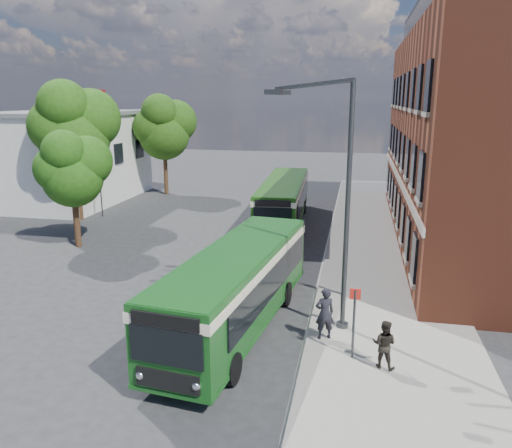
# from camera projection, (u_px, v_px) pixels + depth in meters

# --- Properties ---
(ground) EXTENTS (120.00, 120.00, 0.00)m
(ground) POSITION_uv_depth(u_px,v_px,m) (221.00, 298.00, 21.41)
(ground) COLOR #2C2C2E
(ground) RESTS_ON ground
(pavement) EXTENTS (6.00, 48.00, 0.15)m
(pavement) POSITION_uv_depth(u_px,v_px,m) (381.00, 252.00, 27.63)
(pavement) COLOR gray
(pavement) RESTS_ON ground
(kerb_line) EXTENTS (0.12, 48.00, 0.01)m
(kerb_line) POSITION_uv_depth(u_px,v_px,m) (326.00, 250.00, 28.24)
(kerb_line) COLOR beige
(kerb_line) RESTS_ON ground
(brick_office) EXTENTS (12.10, 26.00, 14.20)m
(brick_office) POSITION_uv_depth(u_px,v_px,m) (512.00, 123.00, 28.37)
(brick_office) COLOR maroon
(brick_office) RESTS_ON ground
(white_building) EXTENTS (9.40, 13.40, 7.30)m
(white_building) POSITION_uv_depth(u_px,v_px,m) (68.00, 156.00, 41.10)
(white_building) COLOR silver
(white_building) RESTS_ON ground
(flagpole) EXTENTS (0.95, 0.10, 9.00)m
(flagpole) POSITION_uv_depth(u_px,v_px,m) (98.00, 148.00, 34.96)
(flagpole) COLOR #323437
(flagpole) RESTS_ON ground
(street_lamp) EXTENTS (2.96, 2.38, 9.00)m
(street_lamp) POSITION_uv_depth(u_px,v_px,m) (337.00, 203.00, 17.39)
(street_lamp) COLOR #323437
(street_lamp) RESTS_ON ground
(bus_stop_sign) EXTENTS (0.35, 0.08, 2.52)m
(bus_stop_sign) POSITION_uv_depth(u_px,v_px,m) (354.00, 319.00, 15.96)
(bus_stop_sign) COLOR #323437
(bus_stop_sign) RESTS_ON ground
(bus_front) EXTENTS (3.81, 11.14, 3.02)m
(bus_front) POSITION_uv_depth(u_px,v_px,m) (237.00, 282.00, 18.24)
(bus_front) COLOR #144D17
(bus_front) RESTS_ON ground
(bus_rear) EXTENTS (3.16, 12.55, 3.02)m
(bus_rear) POSITION_uv_depth(u_px,v_px,m) (284.00, 197.00, 33.61)
(bus_rear) COLOR #1F5614
(bus_rear) RESTS_ON ground
(pedestrian_a) EXTENTS (0.81, 0.68, 1.88)m
(pedestrian_a) POSITION_uv_depth(u_px,v_px,m) (325.00, 313.00, 17.35)
(pedestrian_a) COLOR black
(pedestrian_a) RESTS_ON pavement
(pedestrian_b) EXTENTS (0.90, 0.79, 1.57)m
(pedestrian_b) POSITION_uv_depth(u_px,v_px,m) (384.00, 344.00, 15.50)
(pedestrian_b) COLOR black
(pedestrian_b) RESTS_ON pavement
(tree_left) EXTENTS (3.98, 3.78, 6.72)m
(tree_left) POSITION_uv_depth(u_px,v_px,m) (72.00, 168.00, 27.76)
(tree_left) COLOR #372014
(tree_left) RESTS_ON ground
(tree_mid) EXTENTS (5.66, 5.38, 9.56)m
(tree_mid) POSITION_uv_depth(u_px,v_px,m) (73.00, 126.00, 33.57)
(tree_mid) COLOR #372014
(tree_mid) RESTS_ON ground
(tree_right) EXTENTS (5.16, 4.91, 8.72)m
(tree_right) POSITION_uv_depth(u_px,v_px,m) (164.00, 127.00, 43.10)
(tree_right) COLOR #372014
(tree_right) RESTS_ON ground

